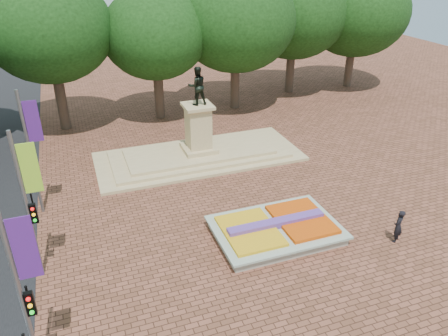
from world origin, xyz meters
name	(u,v)px	position (x,y,z in m)	size (l,w,h in m)	color
ground	(243,218)	(0.00, 0.00, 0.00)	(90.00, 90.00, 0.00)	brown
flower_bed	(276,229)	(1.03, -2.00, 0.38)	(6.30, 4.30, 0.91)	gray
monument	(199,146)	(0.00, 8.00, 0.88)	(14.00, 6.00, 6.40)	tan
tree_row_back	(188,33)	(2.33, 18.00, 6.67)	(44.80, 8.80, 10.43)	#3D2921
banner_poles	(28,204)	(-10.08, -1.31, 3.88)	(0.88, 11.17, 7.00)	slate
bollard_row	(29,274)	(-10.70, -1.50, 0.53)	(0.12, 13.12, 0.98)	black
pedestrian	(398,226)	(6.44, -4.49, 0.89)	(0.65, 0.42, 1.77)	black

